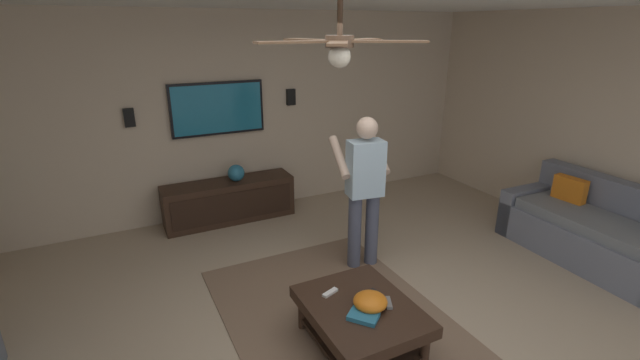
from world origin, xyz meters
The scene contains 17 objects.
ground_plane centered at (0.00, 0.00, 0.00)m, with size 8.50×8.50×0.00m, color tan.
wall_back_tv centered at (3.15, 0.00, 1.34)m, with size 0.10×7.28×2.68m, color #C6B299.
area_rug centered at (0.12, 0.05, 0.01)m, with size 2.99×1.84×0.01m, color #7A604C.
couch centered at (-0.02, -3.04, 0.32)m, with size 1.92×0.90×0.87m.
coffee_table centered at (-0.08, 0.05, 0.30)m, with size 1.00×0.80×0.40m.
media_console centered at (2.81, 0.31, 0.28)m, with size 0.45×1.70×0.55m.
tv centered at (3.06, 0.31, 1.47)m, with size 0.05×1.20×0.68m.
person_standing centered at (1.04, -0.67, 0.93)m, with size 0.59×0.60×1.64m.
bowl centered at (-0.14, 0.00, 0.46)m, with size 0.27×0.27×0.12m, color orange.
remote_white centered at (0.17, 0.19, 0.41)m, with size 0.15×0.04×0.02m, color white.
remote_black centered at (0.01, -0.09, 0.41)m, with size 0.15×0.04×0.02m, color black.
remote_grey centered at (-0.16, -0.16, 0.41)m, with size 0.15×0.04×0.02m, color slate.
book centered at (-0.22, 0.11, 0.42)m, with size 0.22×0.16×0.04m, color teal.
vase_round centered at (2.78, 0.20, 0.66)m, with size 0.22×0.22×0.22m, color teal.
wall_speaker_left centered at (3.07, -0.72, 1.54)m, with size 0.06×0.12×0.22m, color black.
wall_speaker_right centered at (3.07, 1.37, 1.45)m, with size 0.06×0.12×0.22m, color black.
ceiling_fan centered at (0.22, 0.11, 2.35)m, with size 1.15×1.15×0.46m.
Camera 1 is at (-2.52, 1.63, 2.48)m, focal length 24.39 mm.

